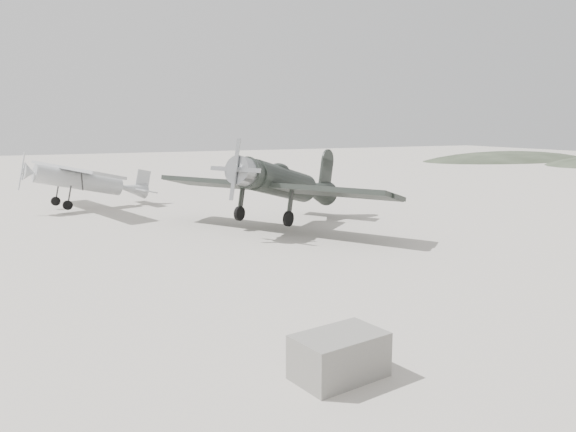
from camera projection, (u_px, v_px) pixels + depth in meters
name	position (u px, v px, depth m)	size (l,w,h in m)	color
ground	(340.00, 277.00, 18.14)	(160.00, 160.00, 0.00)	#A69F94
hill_northeast	(508.00, 160.00, 75.04)	(32.00, 16.00, 5.20)	#2C3426
lowwing_monoplane	(285.00, 184.00, 26.60)	(9.68, 11.26, 3.90)	black
highwing_monoplane	(84.00, 177.00, 32.07)	(7.46, 10.42, 2.95)	gray
equipment_block	(339.00, 356.00, 10.91)	(1.77, 1.11, 0.88)	slate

